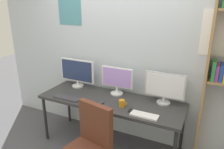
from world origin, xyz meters
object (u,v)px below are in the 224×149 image
monitor_left (77,72)px  coffee_mug (122,103)px  desk (110,103)px  keyboard_left (67,98)px  mouse_right_side (101,103)px  keyboard_right (144,115)px  monitor_right (165,87)px  monitor_center (117,79)px  mouse_left_side (131,110)px

monitor_left → coffee_mug: (0.91, -0.33, -0.20)m
desk → monitor_left: (-0.68, 0.21, 0.29)m
keyboard_left → mouse_right_side: (0.51, 0.06, 0.01)m
desk → mouse_right_side: mouse_right_side is taller
keyboard_left → monitor_left: bearing=105.5°
desk → keyboard_right: keyboard_right is taller
keyboard_left → monitor_right: bearing=19.6°
monitor_center → mouse_left_side: bearing=-47.4°
desk → keyboard_right: size_ratio=6.04×
mouse_left_side → mouse_right_side: bearing=176.6°
mouse_right_side → keyboard_right: bearing=-6.0°
desk → keyboard_right: 0.61m
mouse_right_side → coffee_mug: coffee_mug is taller
keyboard_right → monitor_right: bearing=74.5°
mouse_left_side → desk: bearing=152.8°
monitor_right → keyboard_right: (-0.12, -0.44, -0.22)m
monitor_right → coffee_mug: 0.59m
monitor_left → mouse_right_side: size_ratio=6.14×
monitor_right → monitor_center: bearing=-180.0°
monitor_left → keyboard_left: monitor_left is taller
monitor_center → mouse_right_side: bearing=-97.8°
mouse_left_side → coffee_mug: coffee_mug is taller
keyboard_left → keyboard_right: size_ratio=1.18×
coffee_mug → mouse_left_side: bearing=-26.4°
keyboard_right → coffee_mug: (-0.34, 0.11, 0.04)m
coffee_mug → keyboard_right: bearing=-18.4°
keyboard_right → mouse_left_side: 0.19m
monitor_left → monitor_right: (1.36, -0.00, -0.01)m
monitor_left → mouse_left_side: size_ratio=6.14×
mouse_left_side → monitor_right: bearing=52.3°
monitor_left → coffee_mug: bearing=-20.0°
monitor_left → coffee_mug: monitor_left is taller
keyboard_right → coffee_mug: bearing=161.6°
monitor_center → mouse_left_side: size_ratio=4.95×
monitor_center → coffee_mug: bearing=-55.8°
monitor_center → keyboard_right: 0.75m
monitor_left → mouse_right_side: bearing=-31.0°
desk → mouse_right_side: bearing=-107.4°
monitor_left → keyboard_right: (1.24, -0.44, -0.23)m
monitor_left → mouse_right_side: monitor_left is taller
mouse_left_side → coffee_mug: (-0.15, 0.07, 0.03)m
coffee_mug → desk: bearing=152.2°
monitor_right → mouse_left_side: 0.55m
monitor_center → monitor_right: (0.68, 0.00, 0.00)m
monitor_left → monitor_center: monitor_left is taller
monitor_center → mouse_left_side: 0.59m
monitor_center → keyboard_right: bearing=-38.3°
monitor_center → keyboard_left: bearing=-141.7°
monitor_left → keyboard_right: size_ratio=1.77×
monitor_center → mouse_right_side: monitor_center is taller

